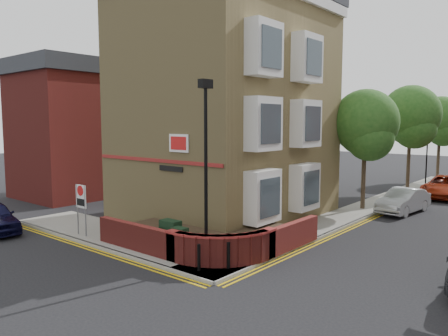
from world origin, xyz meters
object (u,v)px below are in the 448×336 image
(zone_sign, at_px, (81,200))
(utility_cabinet_large, at_px, (171,236))
(silver_car_near, at_px, (403,201))
(lamppost, at_px, (206,171))

(zone_sign, bearing_deg, utility_cabinet_large, 9.69)
(utility_cabinet_large, relative_size, silver_car_near, 0.29)
(zone_sign, xyz_separation_m, silver_car_near, (9.00, 14.22, -0.97))
(utility_cabinet_large, relative_size, zone_sign, 0.55)
(lamppost, xyz_separation_m, utility_cabinet_large, (-1.90, 0.10, -2.62))
(utility_cabinet_large, height_order, silver_car_near, silver_car_near)
(lamppost, xyz_separation_m, zone_sign, (-6.60, -0.70, -1.70))
(lamppost, distance_m, zone_sign, 6.85)
(zone_sign, bearing_deg, lamppost, 6.07)
(lamppost, xyz_separation_m, silver_car_near, (2.40, 13.51, -2.67))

